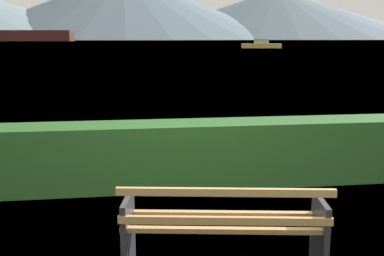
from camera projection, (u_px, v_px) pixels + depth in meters
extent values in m
plane|color=#6B8EA3|center=(126.00, 41.00, 302.89)|extent=(620.00, 620.00, 0.00)
cube|color=tan|center=(224.00, 230.00, 4.01)|extent=(1.79, 0.37, 0.04)
cube|color=tan|center=(223.00, 222.00, 4.20)|extent=(1.79, 0.37, 0.04)
cube|color=tan|center=(223.00, 214.00, 4.38)|extent=(1.79, 0.37, 0.04)
cube|color=tan|center=(225.00, 220.00, 3.91)|extent=(1.79, 0.35, 0.06)
cube|color=tan|center=(226.00, 192.00, 3.82)|extent=(1.79, 0.35, 0.06)
cube|color=#2D2D33|center=(128.00, 233.00, 4.22)|extent=(0.13, 0.51, 0.68)
cube|color=#2D2D33|center=(320.00, 235.00, 4.18)|extent=(0.13, 0.51, 0.68)
cube|color=#285B23|center=(187.00, 154.00, 6.61)|extent=(11.20, 0.70, 0.91)
cube|color=gold|center=(261.00, 46.00, 93.03)|extent=(8.16, 3.84, 0.91)
cube|color=beige|center=(261.00, 41.00, 92.85)|extent=(3.10, 2.14, 0.91)
cone|color=slate|center=(124.00, 7.00, 536.79)|extent=(376.53, 376.53, 74.10)
cone|color=slate|center=(276.00, 14.00, 584.73)|extent=(369.46, 369.46, 61.31)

